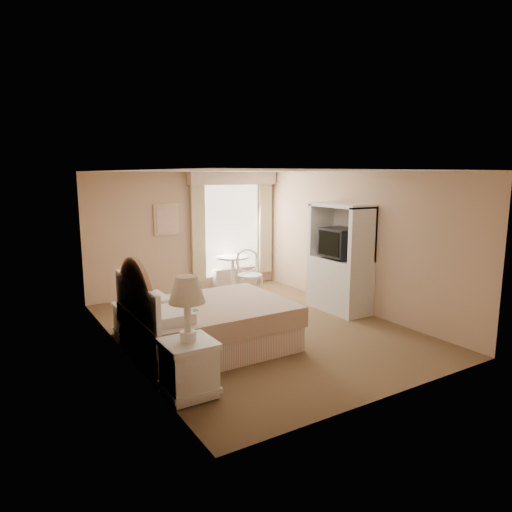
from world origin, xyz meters
TOP-DOWN VIEW (x-y plane):
  - room at (0.00, 0.00)m, footprint 4.21×5.51m
  - window at (1.05, 2.65)m, footprint 2.05×0.22m
  - framed_art at (-0.45, 2.71)m, footprint 0.52×0.04m
  - bed at (-1.12, -0.40)m, footprint 2.18×1.72m
  - nightstand_near at (-1.84, -1.58)m, footprint 0.56×0.56m
  - nightstand_far at (-1.84, 0.71)m, footprint 0.44×0.44m
  - round_table at (0.87, 2.38)m, footprint 0.69×0.69m
  - cafe_chair at (0.75, 1.50)m, footprint 0.59×0.59m
  - armoire at (1.81, 0.05)m, footprint 0.58×1.17m

SIDE VIEW (x-z plane):
  - bed at x=-1.12m, z-range -0.40..1.13m
  - nightstand_far at x=-1.84m, z-range -0.13..0.94m
  - round_table at x=0.87m, z-range 0.12..0.85m
  - nightstand_near at x=-1.84m, z-range -0.17..1.19m
  - cafe_chair at x=0.75m, z-range 0.08..1.09m
  - armoire at x=1.81m, z-range -0.17..1.78m
  - room at x=0.00m, z-range -0.01..2.50m
  - window at x=1.05m, z-range 0.09..2.60m
  - framed_art at x=-0.45m, z-range 1.24..1.86m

